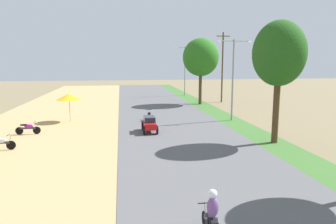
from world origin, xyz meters
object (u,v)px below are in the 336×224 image
Objects in this scene: vendor_umbrella at (69,97)px; parked_motorbike_fifth at (28,128)px; median_tree_fourth at (201,57)px; utility_pole_near at (222,66)px; motorbike_foreground_rider at (211,216)px; parked_motorbike_fourth at (0,142)px; streetlamp_near at (233,74)px; median_tree_third at (279,54)px; streetlamp_mid at (185,68)px; motorbike_ahead_second at (149,115)px; car_sedan_red at (149,123)px.

parked_motorbike_fifth is at bearing -116.08° from vendor_umbrella.
median_tree_fourth is 0.90× the size of utility_pole_near.
vendor_umbrella is 17.66m from median_tree_fourth.
parked_motorbike_fifth is at bearing 121.41° from motorbike_foreground_rider.
parked_motorbike_fourth is 15.12m from motorbike_foreground_rider.
streetlamp_near is (0.13, -11.06, -1.60)m from median_tree_fourth.
median_tree_third is 29.36m from streetlamp_mid.
streetlamp_mid is 8.97m from utility_pole_near.
streetlamp_near is 4.06× the size of motorbike_foreground_rider.
median_tree_third is 8.19m from streetlamp_near.
vendor_umbrella is (2.78, 8.84, 1.75)m from parked_motorbike_fourth.
motorbike_ahead_second is at bearing -132.23° from utility_pole_near.
parked_motorbike_fourth is 0.71× the size of vendor_umbrella.
motorbike_foreground_rider is (-10.77, -31.53, -3.92)m from utility_pole_near.
median_tree_fourth reaches higher than median_tree_third.
motorbike_ahead_second is (-7.53, -20.28, -3.89)m from streetlamp_mid.
motorbike_ahead_second is at bearing 172.39° from streetlamp_near.
motorbike_foreground_rider is at bearing -111.85° from streetlamp_near.
utility_pole_near reaches higher than parked_motorbike_fourth.
motorbike_ahead_second is (9.88, 8.20, 0.02)m from parked_motorbike_fourth.
median_tree_third is 10.45m from car_sedan_red.
vendor_umbrella is (2.30, 4.69, 1.75)m from parked_motorbike_fifth.
parked_motorbike_fifth is 0.22× the size of median_tree_fourth.
median_tree_third reaches higher than streetlamp_near.
streetlamp_near is at bearing -6.45° from vendor_umbrella.
streetlamp_near is 9.44m from car_sedan_red.
motorbike_ahead_second is at bearing 130.00° from median_tree_third.
parked_motorbike_fifth is 10.23m from motorbike_ahead_second.
parked_motorbike_fourth is at bearing -159.71° from car_sedan_red.
vendor_umbrella is 24.58m from streetlamp_mid.
median_tree_fourth is at bearing 40.01° from parked_motorbike_fifth.
utility_pole_near is at bearing 28.84° from median_tree_fourth.
parked_motorbike_fourth is 12.84m from motorbike_ahead_second.
motorbike_ahead_second is (-0.08, 19.57, -0.28)m from motorbike_foreground_rider.
vendor_umbrella is 21.51m from motorbike_foreground_rider.
parked_motorbike_fifth is 17.60m from streetlamp_near.
utility_pole_near is 16.69m from motorbike_ahead_second.
vendor_umbrella is 21.36m from utility_pole_near.
vendor_umbrella is at bearing -126.70° from streetlamp_mid.
motorbike_ahead_second is at bearing -5.21° from vendor_umbrella.
parked_motorbike_fourth is 0.23× the size of median_tree_third.
streetlamp_near is (17.41, 7.19, 3.75)m from parked_motorbike_fourth.
median_tree_fourth reaches higher than vendor_umbrella.
motorbike_foreground_rider is (0.48, -14.88, 0.11)m from car_sedan_red.
vendor_umbrella is 17.96m from median_tree_third.
utility_pole_near is at bearing 32.20° from vendor_umbrella.
vendor_umbrella is 14.86m from streetlamp_near.
vendor_umbrella is 7.34m from motorbike_ahead_second.
median_tree_third is at bearing 54.52° from motorbike_foreground_rider.
streetlamp_mid is (17.41, 28.47, 3.91)m from parked_motorbike_fourth.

